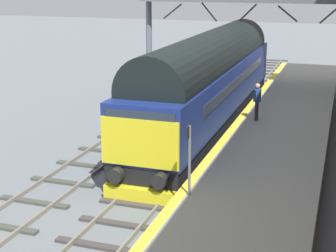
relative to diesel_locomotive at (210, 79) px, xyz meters
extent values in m
plane|color=slate|center=(0.00, -6.50, -2.48)|extent=(140.00, 140.00, 0.00)
cube|color=gray|center=(-0.72, -6.50, -2.41)|extent=(0.07, 60.00, 0.15)
cube|color=gray|center=(0.72, -6.50, -2.41)|extent=(0.07, 60.00, 0.15)
cube|color=#403B39|center=(0.00, -12.09, -2.44)|extent=(2.50, 0.26, 0.09)
cube|color=#403B39|center=(0.00, -10.69, -2.44)|extent=(2.50, 0.26, 0.09)
cube|color=#403B39|center=(0.00, -9.30, -2.44)|extent=(2.50, 0.26, 0.09)
cube|color=#403B39|center=(0.00, -7.90, -2.44)|extent=(2.50, 0.26, 0.09)
cube|color=#403B39|center=(0.00, -6.50, -2.44)|extent=(2.50, 0.26, 0.09)
cube|color=#403B39|center=(0.00, -5.11, -2.44)|extent=(2.50, 0.26, 0.09)
cube|color=#403B39|center=(0.00, -3.71, -2.44)|extent=(2.50, 0.26, 0.09)
cube|color=#403B39|center=(0.00, -2.32, -2.44)|extent=(2.50, 0.26, 0.09)
cube|color=#403B39|center=(0.00, -0.92, -2.44)|extent=(2.50, 0.26, 0.09)
cube|color=#403B39|center=(0.00, 0.47, -2.44)|extent=(2.50, 0.26, 0.09)
cube|color=#403B39|center=(0.00, 1.87, -2.44)|extent=(2.50, 0.26, 0.09)
cube|color=#403B39|center=(0.00, 3.26, -2.44)|extent=(2.50, 0.26, 0.09)
cube|color=#403B39|center=(0.00, 4.66, -2.44)|extent=(2.50, 0.26, 0.09)
cube|color=#403B39|center=(0.00, 6.05, -2.44)|extent=(2.50, 0.26, 0.09)
cube|color=#403B39|center=(0.00, 7.45, -2.44)|extent=(2.50, 0.26, 0.09)
cube|color=#403B39|center=(0.00, 8.84, -2.44)|extent=(2.50, 0.26, 0.09)
cube|color=#403B39|center=(0.00, 10.24, -2.44)|extent=(2.50, 0.26, 0.09)
cube|color=#403B39|center=(0.00, 11.63, -2.44)|extent=(2.50, 0.26, 0.09)
cube|color=#403B39|center=(0.00, 13.03, -2.44)|extent=(2.50, 0.26, 0.09)
cube|color=#403B39|center=(0.00, 14.43, -2.44)|extent=(2.50, 0.26, 0.09)
cube|color=#403B39|center=(0.00, 15.82, -2.44)|extent=(2.50, 0.26, 0.09)
cube|color=#403B39|center=(0.00, 17.22, -2.44)|extent=(2.50, 0.26, 0.09)
cube|color=#403B39|center=(0.00, 18.61, -2.44)|extent=(2.50, 0.26, 0.09)
cube|color=#403B39|center=(0.00, 20.01, -2.44)|extent=(2.50, 0.26, 0.09)
cube|color=#403B39|center=(0.00, 21.40, -2.44)|extent=(2.50, 0.26, 0.09)
cube|color=#403B39|center=(0.00, 22.80, -2.44)|extent=(2.50, 0.26, 0.09)
cube|color=gray|center=(-3.95, -6.50, -2.41)|extent=(0.07, 60.00, 0.15)
cube|color=gray|center=(-2.51, -6.50, -2.41)|extent=(0.07, 60.00, 0.15)
cube|color=#43463C|center=(-3.23, -11.96, -2.44)|extent=(2.50, 0.26, 0.09)
cube|color=#43463C|center=(-3.23, -10.14, -2.44)|extent=(2.50, 0.26, 0.09)
cube|color=#43463C|center=(-3.23, -8.32, -2.44)|extent=(2.50, 0.26, 0.09)
cube|color=#43463C|center=(-3.23, -6.50, -2.44)|extent=(2.50, 0.26, 0.09)
cube|color=#43463C|center=(-3.23, -4.69, -2.44)|extent=(2.50, 0.26, 0.09)
cube|color=#43463C|center=(-3.23, -2.87, -2.44)|extent=(2.50, 0.26, 0.09)
cube|color=#43463C|center=(-3.23, -1.05, -2.44)|extent=(2.50, 0.26, 0.09)
cube|color=#43463C|center=(-3.23, 0.77, -2.44)|extent=(2.50, 0.26, 0.09)
cube|color=#43463C|center=(-3.23, 2.59, -2.44)|extent=(2.50, 0.26, 0.09)
cube|color=#43463C|center=(-3.23, 4.40, -2.44)|extent=(2.50, 0.26, 0.09)
cube|color=#43463C|center=(-3.23, 6.22, -2.44)|extent=(2.50, 0.26, 0.09)
cube|color=#43463C|center=(-3.23, 8.04, -2.44)|extent=(2.50, 0.26, 0.09)
cube|color=#43463C|center=(-3.23, 9.86, -2.44)|extent=(2.50, 0.26, 0.09)
cube|color=#43463C|center=(-3.23, 11.68, -2.44)|extent=(2.50, 0.26, 0.09)
cube|color=#43463C|center=(-3.23, 13.50, -2.44)|extent=(2.50, 0.26, 0.09)
cube|color=#43463C|center=(-3.23, 15.31, -2.44)|extent=(2.50, 0.26, 0.09)
cube|color=#43463C|center=(-3.23, 17.13, -2.44)|extent=(2.50, 0.26, 0.09)
cube|color=#43463C|center=(-3.23, 18.95, -2.44)|extent=(2.50, 0.26, 0.09)
cube|color=#43463C|center=(-3.23, 20.77, -2.44)|extent=(2.50, 0.26, 0.09)
cube|color=#43463C|center=(-3.23, 22.59, -2.44)|extent=(2.50, 0.26, 0.09)
cube|color=#A3A89B|center=(3.60, -6.50, -1.98)|extent=(4.00, 44.00, 1.00)
cube|color=yellow|center=(1.75, -6.50, -1.48)|extent=(0.30, 44.00, 0.01)
cube|color=black|center=(0.00, 0.04, -1.66)|extent=(2.56, 17.83, 0.60)
cube|color=navy|center=(0.00, 0.04, -0.31)|extent=(2.70, 17.83, 2.10)
cylinder|color=black|center=(0.00, 0.04, 0.92)|extent=(2.56, 16.40, 2.57)
cube|color=yellow|center=(0.00, -8.92, -0.46)|extent=(2.65, 0.08, 1.58)
cube|color=#232D3D|center=(0.00, -8.90, 0.27)|extent=(2.38, 0.04, 0.64)
cube|color=#232D3D|center=(1.37, 0.04, -0.01)|extent=(0.04, 12.48, 0.44)
cylinder|color=black|center=(-0.75, -9.13, -1.56)|extent=(0.48, 0.35, 0.48)
cylinder|color=black|center=(0.75, -9.13, -1.56)|extent=(0.48, 0.35, 0.48)
cube|color=yellow|center=(0.00, -8.98, -2.20)|extent=(2.43, 0.36, 0.47)
cylinder|color=black|center=(0.00, -7.30, -1.96)|extent=(1.64, 1.04, 1.04)
cylinder|color=black|center=(0.00, -6.20, -1.96)|extent=(1.64, 1.04, 1.04)
cylinder|color=black|center=(0.00, -5.10, -1.96)|extent=(1.64, 1.04, 1.04)
cylinder|color=black|center=(0.00, 5.17, -1.96)|extent=(1.64, 1.04, 1.04)
cylinder|color=black|center=(0.00, 6.27, -1.96)|extent=(1.64, 1.04, 1.04)
cylinder|color=black|center=(0.00, 7.37, -1.96)|extent=(1.64, 1.04, 1.04)
cylinder|color=slate|center=(2.00, -10.06, -0.43)|extent=(0.08, 0.08, 2.08)
cube|color=black|center=(1.97, -10.06, 0.43)|extent=(0.05, 0.44, 0.36)
cube|color=white|center=(1.94, -10.06, 0.43)|extent=(0.01, 0.20, 0.24)
cylinder|color=#2D2E35|center=(2.46, -1.28, -1.05)|extent=(0.13, 0.13, 0.84)
cylinder|color=#2D2E35|center=(2.46, -1.08, -1.05)|extent=(0.13, 0.13, 0.84)
cylinder|color=#284B83|center=(2.46, -1.18, -0.35)|extent=(0.34, 0.34, 0.56)
sphere|color=tan|center=(2.46, -1.18, 0.06)|extent=(0.22, 0.22, 0.22)
cylinder|color=#284B83|center=(2.46, -1.39, -0.35)|extent=(0.09, 0.09, 0.52)
cylinder|color=#284B83|center=(2.46, -0.97, -0.35)|extent=(0.09, 0.09, 0.52)
cylinder|color=slate|center=(-5.63, 6.84, 0.38)|extent=(0.36, 0.36, 5.72)
cylinder|color=slate|center=(-4.10, 6.84, 2.64)|extent=(1.17, 0.10, 0.93)
cylinder|color=slate|center=(-1.83, 6.84, 2.64)|extent=(1.00, 0.10, 1.12)
cylinder|color=slate|center=(0.43, 6.84, 2.64)|extent=(1.06, 0.10, 1.06)
cylinder|color=slate|center=(2.70, 6.84, 2.64)|extent=(1.17, 0.10, 0.93)
cylinder|color=slate|center=(4.97, 6.84, 2.64)|extent=(1.08, 0.10, 1.04)
camera|label=1|loc=(5.92, -23.54, 4.62)|focal=55.76mm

